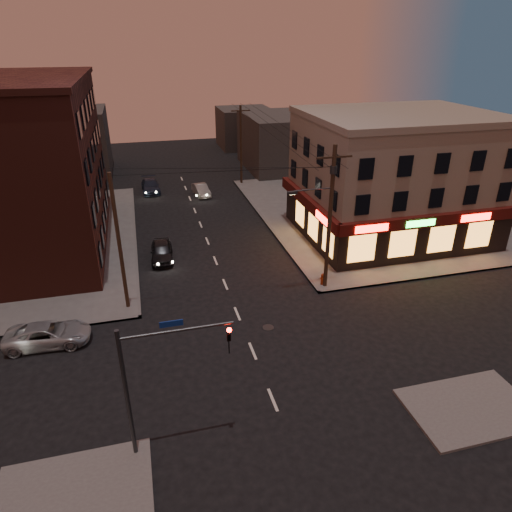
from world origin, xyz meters
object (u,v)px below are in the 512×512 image
object	(u,v)px
suv_cross	(48,334)
sedan_far	(150,186)
fire_hydrant	(323,278)
sedan_near	(162,251)
sedan_mid	(201,190)

from	to	relation	value
suv_cross	sedan_far	bearing A→B (deg)	-11.18
suv_cross	sedan_far	distance (m)	28.81
sedan_far	fire_hydrant	size ratio (longest dim) A/B	5.61
sedan_near	sedan_far	distance (m)	18.22
sedan_mid	fire_hydrant	xyz separation A→B (m)	(5.28, -22.74, -0.02)
sedan_near	fire_hydrant	size ratio (longest dim) A/B	4.95
fire_hydrant	suv_cross	bearing A→B (deg)	-172.59
suv_cross	fire_hydrant	xyz separation A→B (m)	(17.94, 2.33, -0.04)
sedan_near	sedan_mid	bearing A→B (deg)	73.63
suv_cross	fire_hydrant	distance (m)	18.10
sedan_near	fire_hydrant	bearing A→B (deg)	-31.06
suv_cross	sedan_near	world-z (taller)	sedan_near
sedan_far	fire_hydrant	world-z (taller)	sedan_far
sedan_far	sedan_mid	bearing A→B (deg)	-29.11
sedan_far	fire_hydrant	bearing A→B (deg)	-69.02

